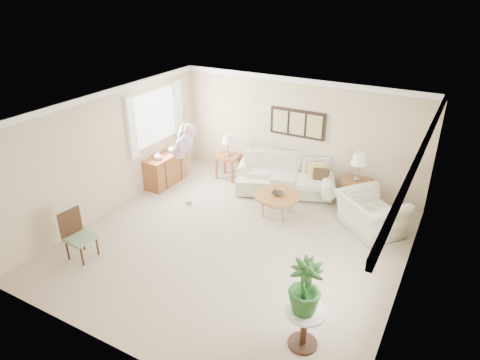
{
  "coord_description": "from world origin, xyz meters",
  "views": [
    {
      "loc": [
        3.41,
        -5.94,
        4.65
      ],
      "look_at": [
        -0.21,
        0.6,
        1.05
      ],
      "focal_mm": 32.0,
      "sensor_mm": 36.0,
      "label": 1
    }
  ],
  "objects_px": {
    "coffee_table": "(277,196)",
    "armchair": "(370,214)",
    "accent_chair": "(77,234)",
    "balloon_cluster": "(185,140)",
    "sofa": "(286,178)"
  },
  "relations": [
    {
      "from": "balloon_cluster",
      "to": "armchair",
      "type": "bearing_deg",
      "value": 12.73
    },
    {
      "from": "sofa",
      "to": "armchair",
      "type": "distance_m",
      "value": 2.28
    },
    {
      "from": "coffee_table",
      "to": "armchair",
      "type": "relative_size",
      "value": 0.82
    },
    {
      "from": "coffee_table",
      "to": "armchair",
      "type": "xyz_separation_m",
      "value": [
        1.87,
        0.32,
        -0.07
      ]
    },
    {
      "from": "sofa",
      "to": "armchair",
      "type": "height_order",
      "value": "sofa"
    },
    {
      "from": "accent_chair",
      "to": "balloon_cluster",
      "type": "relative_size",
      "value": 0.49
    },
    {
      "from": "accent_chair",
      "to": "balloon_cluster",
      "type": "bearing_deg",
      "value": 77.08
    },
    {
      "from": "accent_chair",
      "to": "armchair",
      "type": "bearing_deg",
      "value": 38.0
    },
    {
      "from": "coffee_table",
      "to": "sofa",
      "type": "bearing_deg",
      "value": 104.29
    },
    {
      "from": "armchair",
      "to": "balloon_cluster",
      "type": "bearing_deg",
      "value": 52.88
    },
    {
      "from": "sofa",
      "to": "balloon_cluster",
      "type": "xyz_separation_m",
      "value": [
        -1.64,
        -1.64,
        1.18
      ]
    },
    {
      "from": "sofa",
      "to": "accent_chair",
      "type": "xyz_separation_m",
      "value": [
        -2.23,
        -4.2,
        0.13
      ]
    },
    {
      "from": "sofa",
      "to": "accent_chair",
      "type": "relative_size",
      "value": 2.93
    },
    {
      "from": "coffee_table",
      "to": "balloon_cluster",
      "type": "relative_size",
      "value": 0.51
    },
    {
      "from": "coffee_table",
      "to": "balloon_cluster",
      "type": "xyz_separation_m",
      "value": [
        -1.92,
        -0.54,
        1.09
      ]
    }
  ]
}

